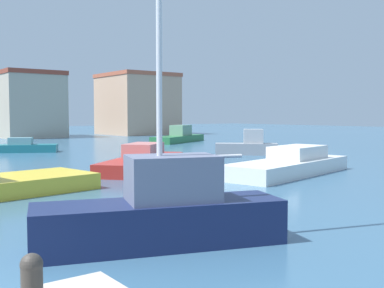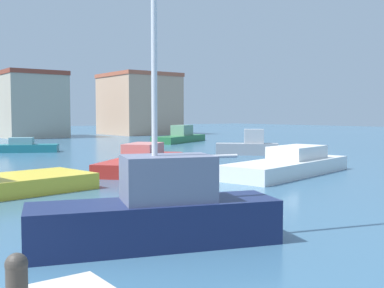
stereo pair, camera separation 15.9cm
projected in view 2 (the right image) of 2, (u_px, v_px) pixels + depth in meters
The scene contains 10 objects.
water at pixel (140, 157), 30.22m from camera, with size 160.00×160.00×0.00m, color #38607F.
mooring_bollard at pixel (17, 286), 4.11m from camera, with size 0.20×0.20×0.65m.
sailboat_navy_far_right at pixel (158, 210), 9.78m from camera, with size 5.34×3.05×8.86m.
motorboat_green_center_channel at pixel (180, 137), 46.37m from camera, with size 8.00×5.73×1.67m.
motorboat_red_near_pier at pixel (143, 161), 23.31m from camera, with size 7.16×6.59×1.30m.
motorboat_teal_distant_east at pixel (25, 147), 33.99m from camera, with size 4.76×3.45×1.06m.
motorboat_white_outer_mooring at pixel (289, 164), 21.42m from camera, with size 8.06×4.06×1.26m.
motorboat_grey_mid_harbor at pixel (248, 146), 31.92m from camera, with size 4.01×3.78×1.73m.
yacht_club at pixel (29, 105), 56.06m from camera, with size 6.78×8.90×7.72m.
harbor_office at pixel (139, 104), 64.61m from camera, with size 8.49×9.72×8.25m.
Camera 2 is at (-0.28, -6.16, 2.73)m, focal length 44.17 mm.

